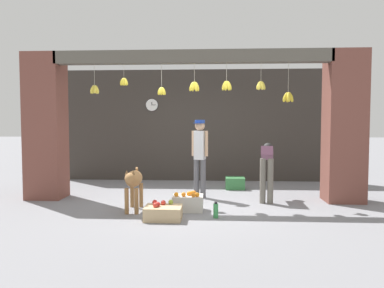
# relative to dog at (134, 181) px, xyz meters

# --- Properties ---
(ground_plane) EXTENTS (60.00, 60.00, 0.00)m
(ground_plane) POSITION_rel_dog_xyz_m (0.94, 0.70, -0.52)
(ground_plane) COLOR gray
(shop_back_wall) EXTENTS (7.12, 0.12, 2.86)m
(shop_back_wall) POSITION_rel_dog_xyz_m (0.94, 3.43, 0.91)
(shop_back_wall) COLOR #38332D
(shop_back_wall) RESTS_ON ground_plane
(shop_pillar_left) EXTENTS (0.70, 0.60, 2.86)m
(shop_pillar_left) POSITION_rel_dog_xyz_m (-1.97, 1.00, 0.91)
(shop_pillar_left) COLOR brown
(shop_pillar_left) RESTS_ON ground_plane
(shop_pillar_right) EXTENTS (0.70, 0.60, 2.86)m
(shop_pillar_right) POSITION_rel_dog_xyz_m (3.85, 1.00, 0.91)
(shop_pillar_right) COLOR brown
(shop_pillar_right) RESTS_ON ground_plane
(storefront_awning) EXTENTS (5.22, 0.29, 0.98)m
(storefront_awning) POSITION_rel_dog_xyz_m (0.95, 0.82, 2.17)
(storefront_awning) COLOR #5B564C
(dog) EXTENTS (0.30, 0.98, 0.75)m
(dog) POSITION_rel_dog_xyz_m (0.00, 0.00, 0.00)
(dog) COLOR #9E7042
(dog) RESTS_ON ground_plane
(shopkeeper) EXTENTS (0.33, 0.28, 1.57)m
(shopkeeper) POSITION_rel_dog_xyz_m (1.09, 1.21, 0.39)
(shopkeeper) COLOR #56565B
(shopkeeper) RESTS_ON ground_plane
(worker_stooping) EXTENTS (0.34, 0.84, 1.10)m
(worker_stooping) POSITION_rel_dog_xyz_m (2.39, 0.97, 0.21)
(worker_stooping) COLOR #6B665B
(worker_stooping) RESTS_ON ground_plane
(fruit_crate_oranges) EXTENTS (0.52, 0.38, 0.34)m
(fruit_crate_oranges) POSITION_rel_dog_xyz_m (0.93, 0.06, -0.37)
(fruit_crate_oranges) COLOR silver
(fruit_crate_oranges) RESTS_ON ground_plane
(fruit_crate_apples) EXTENTS (0.57, 0.44, 0.28)m
(fruit_crate_apples) POSITION_rel_dog_xyz_m (0.58, -0.53, -0.41)
(fruit_crate_apples) COLOR tan
(fruit_crate_apples) RESTS_ON ground_plane
(produce_box_green) EXTENTS (0.43, 0.37, 0.27)m
(produce_box_green) POSITION_rel_dog_xyz_m (1.86, 2.22, -0.39)
(produce_box_green) COLOR #387A42
(produce_box_green) RESTS_ON ground_plane
(water_bottle) EXTENTS (0.08, 0.08, 0.25)m
(water_bottle) POSITION_rel_dog_xyz_m (1.40, -0.39, -0.40)
(water_bottle) COLOR #38934C
(water_bottle) RESTS_ON ground_plane
(wall_clock) EXTENTS (0.33, 0.03, 0.33)m
(wall_clock) POSITION_rel_dog_xyz_m (-0.23, 3.36, 1.44)
(wall_clock) COLOR black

